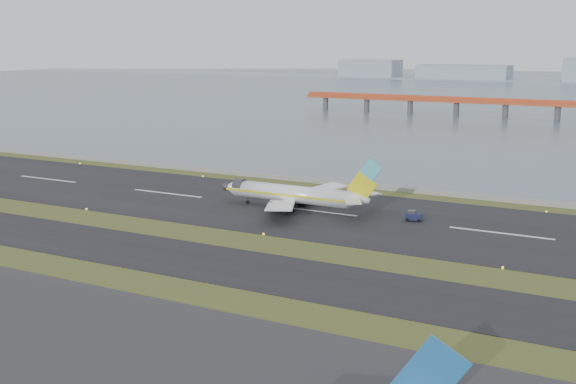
# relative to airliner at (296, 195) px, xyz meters

# --- Properties ---
(ground) EXTENTS (1000.00, 1000.00, 0.00)m
(ground) POSITION_rel_airliner_xyz_m (4.26, -29.41, -3.46)
(ground) COLOR #314117
(ground) RESTS_ON ground
(taxiway_strip) EXTENTS (1000.00, 18.00, 0.10)m
(taxiway_strip) POSITION_rel_airliner_xyz_m (4.26, -41.41, -3.41)
(taxiway_strip) COLOR black
(taxiway_strip) RESTS_ON ground
(runway_strip) EXTENTS (1000.00, 45.00, 0.10)m
(runway_strip) POSITION_rel_airliner_xyz_m (4.26, 0.59, -3.41)
(runway_strip) COLOR black
(runway_strip) RESTS_ON ground
(seawall) EXTENTS (1000.00, 2.50, 1.00)m
(seawall) POSITION_rel_airliner_xyz_m (4.26, 30.59, -2.96)
(seawall) COLOR gray
(seawall) RESTS_ON ground
(bay_water) EXTENTS (1400.00, 800.00, 1.30)m
(bay_water) POSITION_rel_airliner_xyz_m (4.26, 430.59, -3.46)
(bay_water) COLOR #4C5D6D
(bay_water) RESTS_ON ground
(red_pier) EXTENTS (260.00, 5.00, 10.20)m
(red_pier) POSITION_rel_airliner_xyz_m (24.26, 220.59, 3.82)
(red_pier) COLOR #B7441F
(red_pier) RESTS_ON ground
(airliner) EXTENTS (38.52, 32.89, 12.80)m
(airliner) POSITION_rel_airliner_xyz_m (0.00, 0.00, 0.00)
(airliner) COLOR white
(airliner) RESTS_ON ground
(pushback_tug) EXTENTS (3.85, 2.72, 2.24)m
(pushback_tug) POSITION_rel_airliner_xyz_m (26.13, 2.21, -2.37)
(pushback_tug) COLOR #141B38
(pushback_tug) RESTS_ON ground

